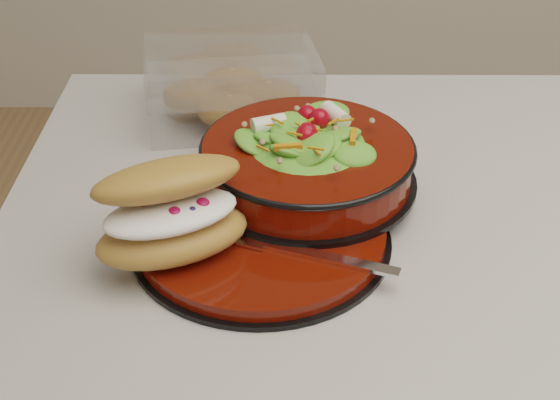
{
  "coord_description": "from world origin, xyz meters",
  "views": [
    {
      "loc": [
        -0.3,
        -0.7,
        1.4
      ],
      "look_at": [
        -0.31,
        -0.02,
        0.94
      ],
      "focal_mm": 50.0,
      "sensor_mm": 36.0,
      "label": 1
    }
  ],
  "objects_px": {
    "salad_bowl": "(307,154)",
    "fork": "(304,252)",
    "dinner_plate": "(262,234)",
    "pastry_box": "(231,86)",
    "croissant": "(172,212)"
  },
  "relations": [
    {
      "from": "dinner_plate",
      "to": "fork",
      "type": "relative_size",
      "value": 1.55
    },
    {
      "from": "salad_bowl",
      "to": "pastry_box",
      "type": "bearing_deg",
      "value": 115.73
    },
    {
      "from": "croissant",
      "to": "pastry_box",
      "type": "distance_m",
      "value": 0.33
    },
    {
      "from": "dinner_plate",
      "to": "croissant",
      "type": "xyz_separation_m",
      "value": [
        -0.09,
        -0.04,
        0.05
      ]
    },
    {
      "from": "croissant",
      "to": "fork",
      "type": "height_order",
      "value": "croissant"
    },
    {
      "from": "salad_bowl",
      "to": "fork",
      "type": "distance_m",
      "value": 0.14
    },
    {
      "from": "salad_bowl",
      "to": "croissant",
      "type": "height_order",
      "value": "salad_bowl"
    },
    {
      "from": "salad_bowl",
      "to": "croissant",
      "type": "distance_m",
      "value": 0.18
    },
    {
      "from": "dinner_plate",
      "to": "fork",
      "type": "distance_m",
      "value": 0.06
    },
    {
      "from": "fork",
      "to": "pastry_box",
      "type": "bearing_deg",
      "value": 35.09
    },
    {
      "from": "salad_bowl",
      "to": "pastry_box",
      "type": "distance_m",
      "value": 0.22
    },
    {
      "from": "salad_bowl",
      "to": "pastry_box",
      "type": "height_order",
      "value": "salad_bowl"
    },
    {
      "from": "croissant",
      "to": "pastry_box",
      "type": "bearing_deg",
      "value": 59.94
    },
    {
      "from": "salad_bowl",
      "to": "fork",
      "type": "bearing_deg",
      "value": -92.7
    },
    {
      "from": "fork",
      "to": "salad_bowl",
      "type": "bearing_deg",
      "value": 17.13
    }
  ]
}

